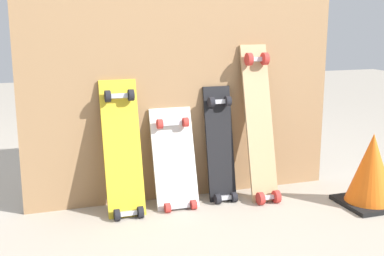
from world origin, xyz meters
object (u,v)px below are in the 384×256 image
at_px(skateboard_black, 220,150).
at_px(skateboard_yellow, 123,154).
at_px(traffic_cone, 371,170).
at_px(skateboard_natural, 260,128).
at_px(skateboard_white, 175,165).

bearing_deg(skateboard_black, skateboard_yellow, -176.86).
bearing_deg(traffic_cone, skateboard_natural, 148.20).
bearing_deg(skateboard_yellow, skateboard_black, 3.14).
height_order(skateboard_white, traffic_cone, skateboard_white).
distance_m(skateboard_white, traffic_cone, 1.09).
relative_size(skateboard_white, skateboard_black, 0.85).
relative_size(skateboard_natural, traffic_cone, 2.29).
xyz_separation_m(skateboard_white, traffic_cone, (1.03, -0.35, -0.03)).
bearing_deg(skateboard_white, skateboard_black, 4.04).
xyz_separation_m(skateboard_black, traffic_cone, (0.75, -0.37, -0.09)).
relative_size(skateboard_white, skateboard_natural, 0.65).
bearing_deg(skateboard_white, skateboard_natural, -3.09).
bearing_deg(skateboard_white, traffic_cone, -18.96).
bearing_deg(traffic_cone, skateboard_black, 153.55).
xyz_separation_m(skateboard_white, skateboard_natural, (0.50, -0.03, 0.18)).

